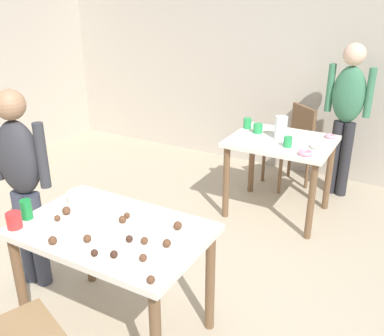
% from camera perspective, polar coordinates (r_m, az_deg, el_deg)
% --- Properties ---
extents(wall_back, '(6.40, 0.10, 2.60)m').
position_cam_1_polar(wall_back, '(5.06, 14.22, 13.77)').
color(wall_back, '#BCB2A3').
rests_on(wall_back, ground_plane).
extents(dining_table_near, '(1.11, 0.72, 0.75)m').
position_cam_1_polar(dining_table_near, '(2.63, -10.36, -9.81)').
color(dining_table_near, silver).
rests_on(dining_table_near, ground_plane).
extents(dining_table_far, '(0.91, 0.75, 0.75)m').
position_cam_1_polar(dining_table_far, '(4.08, 11.56, 2.10)').
color(dining_table_far, silver).
rests_on(dining_table_far, ground_plane).
extents(chair_far_table, '(0.56, 0.56, 0.87)m').
position_cam_1_polar(chair_far_table, '(4.80, 13.17, 3.45)').
color(chair_far_table, brown).
rests_on(chair_far_table, ground_plane).
extents(person_girl_near, '(0.46, 0.25, 1.45)m').
position_cam_1_polar(person_girl_near, '(3.14, -21.46, -0.93)').
color(person_girl_near, '#383D4C').
rests_on(person_girl_near, ground_plane).
extents(person_adult_far, '(0.46, 0.24, 1.55)m').
position_cam_1_polar(person_adult_far, '(4.57, 19.69, 7.49)').
color(person_adult_far, '#28282D').
rests_on(person_adult_far, ground_plane).
extents(mixing_bowl, '(0.17, 0.17, 0.09)m').
position_cam_1_polar(mixing_bowl, '(2.87, -14.38, -3.80)').
color(mixing_bowl, white).
rests_on(mixing_bowl, dining_table_near).
extents(soda_can, '(0.07, 0.07, 0.12)m').
position_cam_1_polar(soda_can, '(2.78, -20.91, -5.10)').
color(soda_can, '#198438').
rests_on(soda_can, dining_table_near).
extents(fork_near, '(0.17, 0.02, 0.01)m').
position_cam_1_polar(fork_near, '(2.69, -11.61, -6.34)').
color(fork_near, silver).
rests_on(fork_near, dining_table_near).
extents(cup_near_0, '(0.09, 0.09, 0.10)m').
position_cam_1_polar(cup_near_0, '(2.71, -22.34, -6.38)').
color(cup_near_0, red).
rests_on(cup_near_0, dining_table_near).
extents(cake_ball_0, '(0.04, 0.04, 0.04)m').
position_cam_1_polar(cake_ball_0, '(2.65, -8.54, -6.16)').
color(cake_ball_0, brown).
rests_on(cake_ball_0, dining_table_near).
extents(cake_ball_1, '(0.04, 0.04, 0.04)m').
position_cam_1_polar(cake_ball_1, '(2.26, -6.44, -11.61)').
color(cake_ball_1, brown).
rests_on(cake_ball_1, dining_table_near).
extents(cake_ball_2, '(0.04, 0.04, 0.04)m').
position_cam_1_polar(cake_ball_2, '(2.31, -10.22, -11.07)').
color(cake_ball_2, '#3D2319').
rests_on(cake_ball_2, dining_table_near).
extents(cake_ball_3, '(0.05, 0.05, 0.05)m').
position_cam_1_polar(cake_ball_3, '(2.51, -1.88, -7.55)').
color(cake_ball_3, brown).
rests_on(cake_ball_3, dining_table_near).
extents(cake_ball_4, '(0.04, 0.04, 0.04)m').
position_cam_1_polar(cake_ball_4, '(2.36, -3.31, -9.82)').
color(cake_ball_4, brown).
rests_on(cake_ball_4, dining_table_near).
extents(cake_ball_5, '(0.04, 0.04, 0.04)m').
position_cam_1_polar(cake_ball_5, '(2.46, -13.58, -8.98)').
color(cake_ball_5, brown).
rests_on(cake_ball_5, dining_table_near).
extents(cake_ball_6, '(0.04, 0.04, 0.04)m').
position_cam_1_polar(cake_ball_6, '(2.34, -12.70, -10.81)').
color(cake_ball_6, '#3D2319').
rests_on(cake_ball_6, dining_table_near).
extents(cake_ball_7, '(0.04, 0.04, 0.04)m').
position_cam_1_polar(cake_ball_7, '(2.11, -5.43, -14.38)').
color(cake_ball_7, brown).
rests_on(cake_ball_7, dining_table_near).
extents(cake_ball_8, '(0.05, 0.05, 0.05)m').
position_cam_1_polar(cake_ball_8, '(2.61, -9.10, -6.67)').
color(cake_ball_8, brown).
rests_on(cake_ball_8, dining_table_near).
extents(cake_ball_9, '(0.05, 0.05, 0.05)m').
position_cam_1_polar(cake_ball_9, '(2.49, -17.84, -9.03)').
color(cake_ball_9, brown).
rests_on(cake_ball_9, dining_table_near).
extents(cake_ball_10, '(0.04, 0.04, 0.04)m').
position_cam_1_polar(cake_ball_10, '(2.72, -17.27, -6.29)').
color(cake_ball_10, brown).
rests_on(cake_ball_10, dining_table_near).
extents(cake_ball_11, '(0.04, 0.04, 0.04)m').
position_cam_1_polar(cake_ball_11, '(2.42, -8.23, -9.17)').
color(cake_ball_11, '#3D2319').
rests_on(cake_ball_11, dining_table_near).
extents(cake_ball_12, '(0.05, 0.05, 0.05)m').
position_cam_1_polar(cake_ball_12, '(2.77, -16.17, -5.39)').
color(cake_ball_12, brown).
rests_on(cake_ball_12, dining_table_near).
extents(cake_ball_13, '(0.04, 0.04, 0.04)m').
position_cam_1_polar(cake_ball_13, '(2.39, -6.33, -9.50)').
color(cake_ball_13, brown).
rests_on(cake_ball_13, dining_table_near).
extents(pitcher_far, '(0.11, 0.11, 0.21)m').
position_cam_1_polar(pitcher_far, '(4.02, 11.60, 5.21)').
color(pitcher_far, white).
rests_on(pitcher_far, dining_table_far).
extents(cup_far_0, '(0.08, 0.08, 0.10)m').
position_cam_1_polar(cup_far_0, '(4.29, 7.29, 5.85)').
color(cup_far_0, green).
rests_on(cup_far_0, dining_table_far).
extents(cup_far_1, '(0.09, 0.09, 0.09)m').
position_cam_1_polar(cup_far_1, '(4.17, 8.65, 5.18)').
color(cup_far_1, green).
rests_on(cup_far_1, dining_table_far).
extents(cup_far_2, '(0.07, 0.07, 0.09)m').
position_cam_1_polar(cup_far_2, '(3.85, 12.46, 3.38)').
color(cup_far_2, green).
rests_on(cup_far_2, dining_table_far).
extents(donut_far_0, '(0.12, 0.12, 0.04)m').
position_cam_1_polar(donut_far_0, '(3.70, 14.71, 1.95)').
color(donut_far_0, pink).
rests_on(donut_far_0, dining_table_far).
extents(donut_far_1, '(0.12, 0.12, 0.04)m').
position_cam_1_polar(donut_far_1, '(3.89, 16.13, 2.79)').
color(donut_far_1, white).
rests_on(donut_far_1, dining_table_far).
extents(donut_far_2, '(0.10, 0.10, 0.03)m').
position_cam_1_polar(donut_far_2, '(4.19, 17.70, 4.00)').
color(donut_far_2, pink).
rests_on(donut_far_2, dining_table_far).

